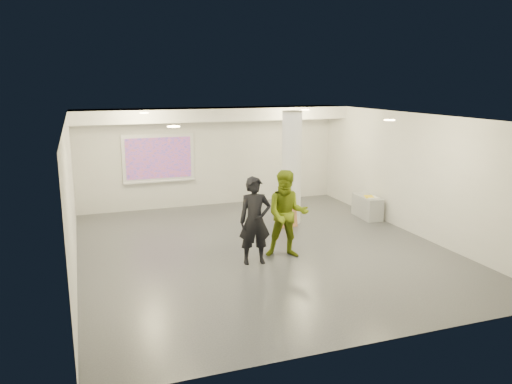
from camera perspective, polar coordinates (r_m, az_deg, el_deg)
name	(u,v)px	position (r m, az deg, el deg)	size (l,w,h in m)	color
floor	(262,249)	(11.49, 0.67, -6.51)	(8.00, 9.00, 0.01)	#35383D
ceiling	(262,117)	(10.89, 0.71, 8.59)	(8.00, 9.00, 0.01)	white
wall_back	(211,157)	(15.33, -5.16, 4.05)	(8.00, 0.01, 3.00)	silver
wall_front	(374,246)	(7.18, 13.30, -6.06)	(8.00, 0.01, 3.00)	silver
wall_left	(71,199)	(10.43, -20.39, -0.71)	(0.01, 9.00, 3.00)	silver
wall_right	(413,174)	(13.01, 17.47, 2.00)	(0.01, 9.00, 3.00)	silver
soffit_band	(215,114)	(14.66, -4.72, 8.86)	(8.00, 1.10, 0.36)	silver
downlight_nw	(144,113)	(12.81, -12.68, 8.80)	(0.22, 0.22, 0.02)	#FFDA96
downlight_ne	(305,110)	(14.04, 5.67, 9.34)	(0.22, 0.22, 0.02)	#FFDA96
downlight_sw	(174,127)	(8.86, -9.40, 7.39)	(0.22, 0.22, 0.02)	#FFDA96
downlight_se	(389,120)	(10.57, 15.01, 7.94)	(0.22, 0.22, 0.02)	#FFDA96
column	(291,168)	(13.28, 4.08, 2.76)	(0.52, 0.52, 3.00)	silver
projection_screen	(159,159)	(14.96, -11.07, 3.77)	(2.10, 0.13, 1.42)	white
credenza	(367,207)	(14.33, 12.60, -1.66)	(0.44, 1.06, 0.62)	#95989A
papers_stack	(372,197)	(14.09, 13.11, -0.59)	(0.27, 0.35, 0.02)	white
postit_pad	(369,197)	(14.12, 12.79, -0.52)	(0.22, 0.30, 0.03)	yellow
cardboard_back	(287,211)	(13.45, 3.52, -2.21)	(0.61, 0.06, 0.66)	#9C6641
cardboard_front	(289,217)	(13.10, 3.74, -2.92)	(0.48, 0.05, 0.52)	#9C6641
woman	(255,221)	(10.35, -0.13, -3.30)	(0.67, 0.44, 1.85)	black
man	(287,214)	(10.75, 3.57, -2.54)	(0.93, 0.72, 1.91)	#677D12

